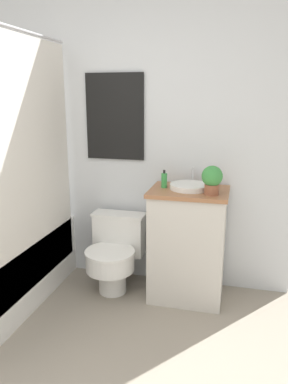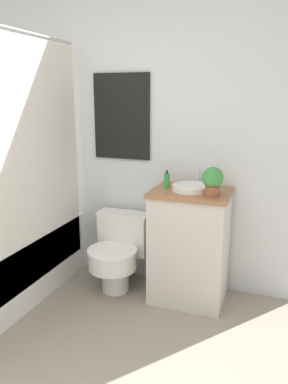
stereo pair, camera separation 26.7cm
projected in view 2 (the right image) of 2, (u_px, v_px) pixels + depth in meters
name	position (u px, v px, depth m)	size (l,w,h in m)	color
wall_back	(118.00, 133.00, 3.15)	(3.01, 0.07, 2.50)	silver
toilet	(118.00, 251.00, 3.08)	(0.44, 0.53, 0.61)	white
vanity	(189.00, 246.00, 2.87)	(0.59, 0.46, 0.88)	beige
sink	(192.00, 187.00, 2.78)	(0.30, 0.33, 0.13)	white
soap_bottle	(167.00, 181.00, 2.83)	(0.04, 0.04, 0.14)	green
potted_plant	(213.00, 180.00, 2.58)	(0.15, 0.15, 0.21)	brown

